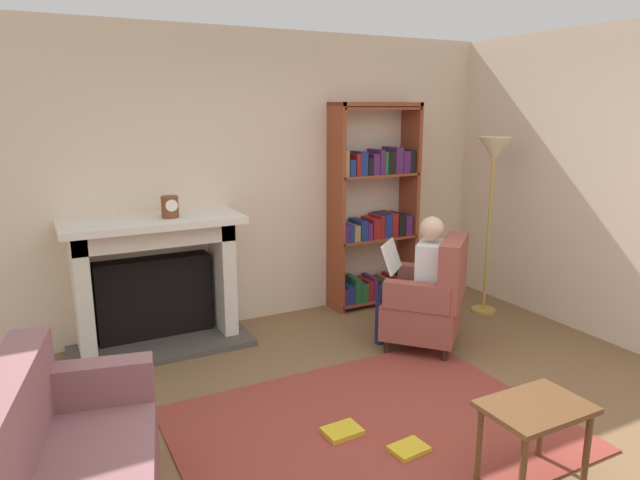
# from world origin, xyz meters

# --- Properties ---
(ground) EXTENTS (14.00, 14.00, 0.00)m
(ground) POSITION_xyz_m (0.00, 0.00, 0.00)
(ground) COLOR brown
(back_wall) EXTENTS (5.60, 0.10, 2.70)m
(back_wall) POSITION_xyz_m (0.00, 2.55, 1.35)
(back_wall) COLOR beige
(back_wall) RESTS_ON ground
(side_wall_right) EXTENTS (0.10, 5.20, 2.70)m
(side_wall_right) POSITION_xyz_m (2.65, 1.25, 1.35)
(side_wall_right) COLOR beige
(side_wall_right) RESTS_ON ground
(area_rug) EXTENTS (2.40, 1.80, 0.01)m
(area_rug) POSITION_xyz_m (0.00, 0.30, 0.01)
(area_rug) COLOR brown
(area_rug) RESTS_ON ground
(fireplace) EXTENTS (1.49, 0.64, 1.13)m
(fireplace) POSITION_xyz_m (-0.91, 2.30, 0.59)
(fireplace) COLOR #4C4742
(fireplace) RESTS_ON ground
(mantel_clock) EXTENTS (0.14, 0.14, 0.18)m
(mantel_clock) POSITION_xyz_m (-0.77, 2.20, 1.22)
(mantel_clock) COLOR brown
(mantel_clock) RESTS_ON fireplace
(bookshelf) EXTENTS (0.92, 0.32, 2.06)m
(bookshelf) POSITION_xyz_m (1.32, 2.33, 0.98)
(bookshelf) COLOR brown
(bookshelf) RESTS_ON ground
(armchair_reading) EXTENTS (0.89, 0.89, 0.97)m
(armchair_reading) POSITION_xyz_m (1.14, 1.17, 0.42)
(armchair_reading) COLOR #331E14
(armchair_reading) RESTS_ON ground
(seated_reader) EXTENTS (0.58, 0.59, 1.14)m
(seated_reader) POSITION_xyz_m (1.06, 1.26, 0.62)
(seated_reader) COLOR silver
(seated_reader) RESTS_ON ground
(side_table) EXTENTS (0.56, 0.39, 0.48)m
(side_table) POSITION_xyz_m (0.48, -0.55, 0.40)
(side_table) COLOR brown
(side_table) RESTS_ON ground
(scattered_books) EXTENTS (0.50, 0.53, 0.03)m
(scattered_books) POSITION_xyz_m (-0.09, 0.18, 0.03)
(scattered_books) COLOR gold
(scattered_books) RESTS_ON area_rug
(floor_lamp) EXTENTS (0.32, 0.32, 1.74)m
(floor_lamp) POSITION_xyz_m (2.17, 1.60, 1.48)
(floor_lamp) COLOR #B7933F
(floor_lamp) RESTS_ON ground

